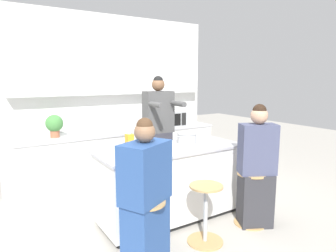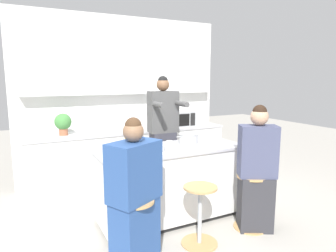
{
  "view_description": "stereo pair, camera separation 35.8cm",
  "coord_description": "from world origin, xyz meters",
  "px_view_note": "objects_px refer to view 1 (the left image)",
  "views": [
    {
      "loc": [
        -1.9,
        -2.91,
        1.71
      ],
      "look_at": [
        0.0,
        0.07,
        1.14
      ],
      "focal_mm": 32.0,
      "sensor_mm": 36.0,
      "label": 1
    },
    {
      "loc": [
        -1.59,
        -3.09,
        1.71
      ],
      "look_at": [
        0.0,
        0.07,
        1.14
      ],
      "focal_mm": 32.0,
      "sensor_mm": 36.0,
      "label": 2
    }
  ],
  "objects_px": {
    "banana_bunch": "(146,144)",
    "potted_plant": "(54,124)",
    "person_wrapped_blanket": "(146,199)",
    "fruit_bowl": "(159,149)",
    "person_seated_near": "(257,171)",
    "microwave": "(169,119)",
    "cooking_pot": "(187,138)",
    "person_cooking": "(159,138)",
    "kitchen_island": "(171,183)",
    "bar_stool_rightmost": "(251,198)",
    "coffee_cup_near": "(170,144)",
    "bar_stool_leftmost": "(147,233)",
    "bar_stool_center": "(206,213)",
    "juice_carton": "(130,141)",
    "coffee_cup_far": "(121,150)"
  },
  "relations": [
    {
      "from": "coffee_cup_near",
      "to": "person_cooking",
      "type": "bearing_deg",
      "value": 70.04
    },
    {
      "from": "person_seated_near",
      "to": "fruit_bowl",
      "type": "distance_m",
      "value": 1.15
    },
    {
      "from": "coffee_cup_near",
      "to": "potted_plant",
      "type": "bearing_deg",
      "value": 125.73
    },
    {
      "from": "banana_bunch",
      "to": "bar_stool_rightmost",
      "type": "bearing_deg",
      "value": -42.58
    },
    {
      "from": "cooking_pot",
      "to": "banana_bunch",
      "type": "relative_size",
      "value": 1.8
    },
    {
      "from": "bar_stool_leftmost",
      "to": "fruit_bowl",
      "type": "distance_m",
      "value": 0.99
    },
    {
      "from": "bar_stool_leftmost",
      "to": "bar_stool_center",
      "type": "xyz_separation_m",
      "value": [
        0.71,
        0.03,
        0.0
      ]
    },
    {
      "from": "bar_stool_rightmost",
      "to": "banana_bunch",
      "type": "bearing_deg",
      "value": 137.42
    },
    {
      "from": "person_wrapped_blanket",
      "to": "microwave",
      "type": "xyz_separation_m",
      "value": [
        1.56,
        2.04,
        0.38
      ]
    },
    {
      "from": "bar_stool_rightmost",
      "to": "person_cooking",
      "type": "xyz_separation_m",
      "value": [
        -0.48,
        1.31,
        0.54
      ]
    },
    {
      "from": "cooking_pot",
      "to": "fruit_bowl",
      "type": "bearing_deg",
      "value": -161.31
    },
    {
      "from": "bar_stool_leftmost",
      "to": "juice_carton",
      "type": "height_order",
      "value": "juice_carton"
    },
    {
      "from": "kitchen_island",
      "to": "banana_bunch",
      "type": "distance_m",
      "value": 0.57
    },
    {
      "from": "juice_carton",
      "to": "coffee_cup_far",
      "type": "bearing_deg",
      "value": -136.94
    },
    {
      "from": "person_wrapped_blanket",
      "to": "person_seated_near",
      "type": "height_order",
      "value": "person_seated_near"
    },
    {
      "from": "cooking_pot",
      "to": "potted_plant",
      "type": "distance_m",
      "value": 1.86
    },
    {
      "from": "kitchen_island",
      "to": "bar_stool_rightmost",
      "type": "xyz_separation_m",
      "value": [
        0.71,
        -0.63,
        -0.13
      ]
    },
    {
      "from": "potted_plant",
      "to": "microwave",
      "type": "bearing_deg",
      "value": -0.98
    },
    {
      "from": "person_cooking",
      "to": "microwave",
      "type": "relative_size",
      "value": 3.56
    },
    {
      "from": "person_cooking",
      "to": "coffee_cup_near",
      "type": "height_order",
      "value": "person_cooking"
    },
    {
      "from": "coffee_cup_far",
      "to": "microwave",
      "type": "xyz_separation_m",
      "value": [
        1.49,
        1.35,
        0.09
      ]
    },
    {
      "from": "kitchen_island",
      "to": "person_seated_near",
      "type": "height_order",
      "value": "person_seated_near"
    },
    {
      "from": "person_cooking",
      "to": "cooking_pot",
      "type": "xyz_separation_m",
      "value": [
        0.08,
        -0.57,
        0.09
      ]
    },
    {
      "from": "juice_carton",
      "to": "bar_stool_leftmost",
      "type": "bearing_deg",
      "value": -106.49
    },
    {
      "from": "bar_stool_center",
      "to": "cooking_pot",
      "type": "xyz_separation_m",
      "value": [
        0.31,
        0.76,
        0.63
      ]
    },
    {
      "from": "banana_bunch",
      "to": "potted_plant",
      "type": "bearing_deg",
      "value": 124.34
    },
    {
      "from": "kitchen_island",
      "to": "person_seated_near",
      "type": "relative_size",
      "value": 1.25
    },
    {
      "from": "fruit_bowl",
      "to": "potted_plant",
      "type": "xyz_separation_m",
      "value": [
        -0.81,
        1.47,
        0.15
      ]
    },
    {
      "from": "coffee_cup_near",
      "to": "cooking_pot",
      "type": "bearing_deg",
      "value": 17.76
    },
    {
      "from": "banana_bunch",
      "to": "juice_carton",
      "type": "height_order",
      "value": "juice_carton"
    },
    {
      "from": "person_cooking",
      "to": "fruit_bowl",
      "type": "height_order",
      "value": "person_cooking"
    },
    {
      "from": "bar_stool_leftmost",
      "to": "coffee_cup_far",
      "type": "bearing_deg",
      "value": 84.3
    },
    {
      "from": "fruit_bowl",
      "to": "coffee_cup_near",
      "type": "xyz_separation_m",
      "value": [
        0.2,
        0.07,
        0.01
      ]
    },
    {
      "from": "bar_stool_leftmost",
      "to": "person_cooking",
      "type": "bearing_deg",
      "value": 55.39
    },
    {
      "from": "cooking_pot",
      "to": "potted_plant",
      "type": "relative_size",
      "value": 1.07
    },
    {
      "from": "kitchen_island",
      "to": "juice_carton",
      "type": "relative_size",
      "value": 9.16
    },
    {
      "from": "bar_stool_center",
      "to": "cooking_pot",
      "type": "height_order",
      "value": "cooking_pot"
    },
    {
      "from": "cooking_pot",
      "to": "juice_carton",
      "type": "relative_size",
      "value": 1.74
    },
    {
      "from": "bar_stool_leftmost",
      "to": "bar_stool_center",
      "type": "bearing_deg",
      "value": 2.29
    },
    {
      "from": "person_wrapped_blanket",
      "to": "potted_plant",
      "type": "xyz_separation_m",
      "value": [
        -0.31,
        2.07,
        0.43
      ]
    },
    {
      "from": "person_wrapped_blanket",
      "to": "fruit_bowl",
      "type": "xyz_separation_m",
      "value": [
        0.5,
        0.6,
        0.27
      ]
    },
    {
      "from": "fruit_bowl",
      "to": "microwave",
      "type": "bearing_deg",
      "value": 53.54
    },
    {
      "from": "bar_stool_center",
      "to": "coffee_cup_near",
      "type": "relative_size",
      "value": 5.43
    },
    {
      "from": "cooking_pot",
      "to": "fruit_bowl",
      "type": "height_order",
      "value": "cooking_pot"
    },
    {
      "from": "fruit_bowl",
      "to": "bar_stool_rightmost",
      "type": "bearing_deg",
      "value": -31.21
    },
    {
      "from": "bar_stool_center",
      "to": "person_cooking",
      "type": "height_order",
      "value": "person_cooking"
    },
    {
      "from": "bar_stool_center",
      "to": "person_cooking",
      "type": "distance_m",
      "value": 1.46
    },
    {
      "from": "kitchen_island",
      "to": "person_wrapped_blanket",
      "type": "bearing_deg",
      "value": -136.68
    },
    {
      "from": "kitchen_island",
      "to": "cooking_pot",
      "type": "height_order",
      "value": "cooking_pot"
    },
    {
      "from": "kitchen_island",
      "to": "fruit_bowl",
      "type": "bearing_deg",
      "value": -161.58
    }
  ]
}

